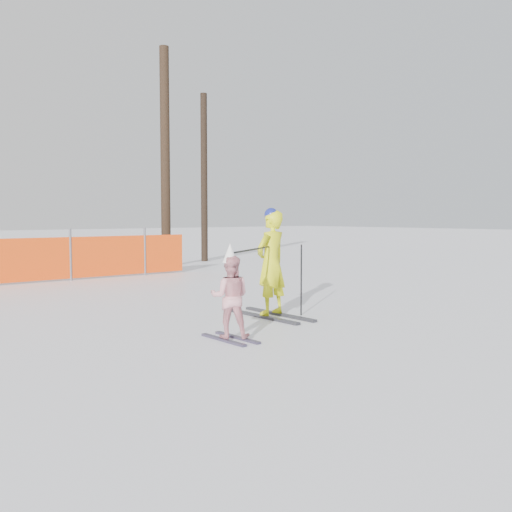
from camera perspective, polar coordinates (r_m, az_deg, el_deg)
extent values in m
plane|color=white|center=(7.61, 2.43, -7.73)|extent=(120.00, 120.00, 0.00)
cube|color=black|center=(8.73, 0.67, -6.08)|extent=(0.09, 1.56, 0.04)
cube|color=black|center=(8.95, 2.34, -5.83)|extent=(0.09, 1.56, 0.04)
imported|color=#E9F214|center=(8.73, 1.52, -0.67)|extent=(0.64, 0.48, 1.59)
sphere|color=navy|center=(8.70, 1.53, 4.15)|extent=(0.21, 0.21, 0.21)
cube|color=black|center=(7.16, -3.30, -8.37)|extent=(0.09, 0.86, 0.03)
cube|color=black|center=(7.29, -1.89, -8.15)|extent=(0.09, 0.86, 0.03)
imported|color=pink|center=(7.13, -2.60, -4.10)|extent=(0.63, 0.62, 1.03)
cone|color=white|center=(7.07, -2.61, 0.31)|extent=(0.19, 0.19, 0.24)
cylinder|color=black|center=(8.92, 4.55, -2.41)|extent=(0.02, 0.02, 1.11)
cylinder|color=black|center=(7.89, -0.33, 0.65)|extent=(1.28, 0.81, 0.02)
cylinder|color=#595960|center=(14.40, -18.06, 0.13)|extent=(0.06, 0.06, 1.25)
cylinder|color=#595960|center=(15.25, -11.06, 0.46)|extent=(0.06, 0.06, 1.25)
cylinder|color=black|center=(17.73, -9.07, 9.67)|extent=(0.29, 0.29, 6.63)
cylinder|color=black|center=(19.72, -5.21, 7.77)|extent=(0.23, 0.23, 5.70)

